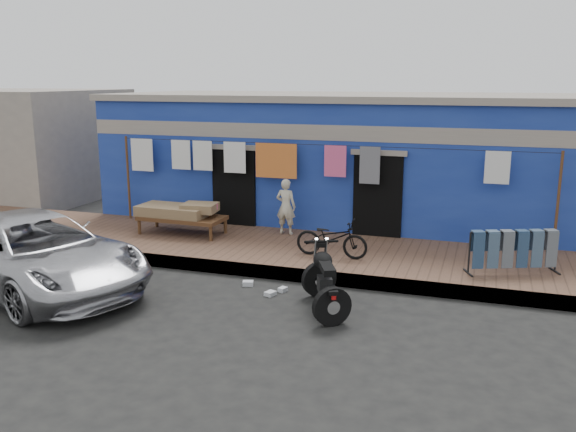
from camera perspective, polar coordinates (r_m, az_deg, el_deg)
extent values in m
plane|color=black|center=(10.31, -3.54, -8.59)|extent=(80.00, 80.00, 0.00)
cube|color=brown|center=(12.95, 1.40, -3.50)|extent=(28.00, 3.00, 0.25)
cube|color=gray|center=(11.63, -0.70, -5.40)|extent=(28.00, 0.10, 0.25)
cube|color=navy|center=(16.45, 5.52, 5.18)|extent=(12.00, 5.00, 3.20)
cube|color=#9E9384|center=(13.99, 3.34, 7.81)|extent=(12.00, 0.14, 0.35)
cube|color=#9E9384|center=(16.31, 5.65, 11.04)|extent=(12.20, 5.20, 0.16)
cube|color=black|center=(14.84, -5.06, 2.22)|extent=(1.10, 0.10, 2.10)
cube|color=black|center=(13.84, 8.37, 1.37)|extent=(1.10, 0.10, 2.10)
cube|color=#9E9384|center=(21.69, -24.27, 6.21)|extent=(6.00, 5.00, 3.40)
cylinder|color=brown|center=(15.91, -14.72, 3.47)|extent=(0.06, 0.06, 2.10)
cylinder|color=brown|center=(13.45, 23.94, 1.15)|extent=(0.06, 0.06, 2.10)
cylinder|color=black|center=(13.71, 2.98, 6.67)|extent=(10.00, 0.01, 0.01)
cube|color=silver|center=(15.59, -13.49, 5.58)|extent=(0.60, 0.02, 0.80)
cube|color=silver|center=(15.05, -9.99, 5.67)|extent=(0.50, 0.02, 0.71)
cube|color=silver|center=(14.79, -8.00, 5.62)|extent=(0.50, 0.02, 0.71)
cube|color=silver|center=(14.44, -5.01, 5.48)|extent=(0.55, 0.02, 0.73)
cube|color=#CC4C26|center=(14.07, -1.13, 5.19)|extent=(1.00, 0.02, 0.80)
cube|color=#DC5185|center=(13.66, 4.44, 5.14)|extent=(0.50, 0.02, 0.70)
cube|color=slate|center=(13.51, 7.66, 4.72)|extent=(0.45, 0.02, 0.82)
cube|color=silver|center=(13.27, 19.00, 4.31)|extent=(0.50, 0.02, 0.68)
imported|color=#B2B1B6|center=(11.89, -22.64, -3.09)|extent=(5.48, 3.93, 1.41)
imported|color=beige|center=(13.92, -0.20, 0.90)|extent=(0.48, 0.33, 1.28)
imported|color=black|center=(12.17, 4.12, -1.68)|extent=(1.48, 0.58, 0.94)
cube|color=silver|center=(11.37, -3.77, -6.31)|extent=(0.23, 0.20, 0.08)
cube|color=silver|center=(11.03, -0.50, -6.90)|extent=(0.16, 0.19, 0.08)
cube|color=silver|center=(10.84, -1.67, -7.27)|extent=(0.20, 0.22, 0.07)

